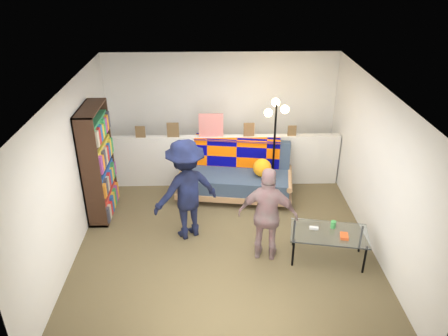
{
  "coord_description": "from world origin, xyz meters",
  "views": [
    {
      "loc": [
        -0.17,
        -5.68,
        4.17
      ],
      "look_at": [
        0.0,
        0.4,
        1.05
      ],
      "focal_mm": 35.0,
      "sensor_mm": 36.0,
      "label": 1
    }
  ],
  "objects_px": {
    "floor_lamp": "(275,129)",
    "bookshelf": "(98,166)",
    "coffee_table": "(330,234)",
    "person_left": "(186,190)",
    "futon_sofa": "(236,174)",
    "person_right": "(268,215)"
  },
  "relations": [
    {
      "from": "floor_lamp",
      "to": "bookshelf",
      "type": "bearing_deg",
      "value": -168.63
    },
    {
      "from": "coffee_table",
      "to": "person_left",
      "type": "distance_m",
      "value": 2.24
    },
    {
      "from": "futon_sofa",
      "to": "bookshelf",
      "type": "height_order",
      "value": "bookshelf"
    },
    {
      "from": "coffee_table",
      "to": "person_left",
      "type": "height_order",
      "value": "person_left"
    },
    {
      "from": "bookshelf",
      "to": "floor_lamp",
      "type": "relative_size",
      "value": 1.06
    },
    {
      "from": "futon_sofa",
      "to": "floor_lamp",
      "type": "height_order",
      "value": "floor_lamp"
    },
    {
      "from": "bookshelf",
      "to": "floor_lamp",
      "type": "xyz_separation_m",
      "value": [
        3.01,
        0.61,
        0.39
      ]
    },
    {
      "from": "futon_sofa",
      "to": "person_left",
      "type": "bearing_deg",
      "value": -124.1
    },
    {
      "from": "bookshelf",
      "to": "coffee_table",
      "type": "height_order",
      "value": "bookshelf"
    },
    {
      "from": "coffee_table",
      "to": "futon_sofa",
      "type": "bearing_deg",
      "value": 123.13
    },
    {
      "from": "person_left",
      "to": "person_right",
      "type": "relative_size",
      "value": 1.12
    },
    {
      "from": "bookshelf",
      "to": "coffee_table",
      "type": "relative_size",
      "value": 1.6
    },
    {
      "from": "futon_sofa",
      "to": "coffee_table",
      "type": "xyz_separation_m",
      "value": [
        1.25,
        -1.92,
        0.02
      ]
    },
    {
      "from": "coffee_table",
      "to": "floor_lamp",
      "type": "distance_m",
      "value": 2.22
    },
    {
      "from": "futon_sofa",
      "to": "coffee_table",
      "type": "bearing_deg",
      "value": -56.87
    },
    {
      "from": "futon_sofa",
      "to": "bookshelf",
      "type": "relative_size",
      "value": 1.14
    },
    {
      "from": "coffee_table",
      "to": "bookshelf",
      "type": "bearing_deg",
      "value": 159.2
    },
    {
      "from": "floor_lamp",
      "to": "person_left",
      "type": "bearing_deg",
      "value": -139.6
    },
    {
      "from": "floor_lamp",
      "to": "person_right",
      "type": "distance_m",
      "value": 2.0
    },
    {
      "from": "floor_lamp",
      "to": "person_right",
      "type": "height_order",
      "value": "floor_lamp"
    },
    {
      "from": "bookshelf",
      "to": "coffee_table",
      "type": "distance_m",
      "value": 3.87
    },
    {
      "from": "coffee_table",
      "to": "person_left",
      "type": "relative_size",
      "value": 0.73
    }
  ]
}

